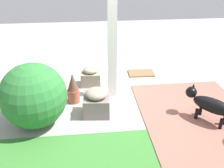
% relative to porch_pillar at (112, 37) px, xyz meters
% --- Properties ---
extents(ground_plane, '(12.00, 12.00, 0.00)m').
position_rel_porch_pillar_xyz_m(ground_plane, '(-0.21, 0.14, -1.14)').
color(ground_plane, '#A7A19D').
extents(brick_path, '(1.80, 2.40, 0.02)m').
position_rel_porch_pillar_xyz_m(brick_path, '(-1.32, 0.91, -1.13)').
color(brick_path, '#995E50').
rests_on(brick_path, ground).
extents(porch_pillar, '(0.15, 0.15, 2.28)m').
position_rel_porch_pillar_xyz_m(porch_pillar, '(0.00, 0.00, 0.00)').
color(porch_pillar, white).
rests_on(porch_pillar, ground).
extents(stone_planter_nearest, '(0.41, 0.35, 0.39)m').
position_rel_porch_pillar_xyz_m(stone_planter_nearest, '(0.39, -0.46, -0.95)').
color(stone_planter_nearest, gray).
rests_on(stone_planter_nearest, ground).
extents(stone_planter_mid, '(0.46, 0.44, 0.47)m').
position_rel_porch_pillar_xyz_m(stone_planter_mid, '(0.33, 0.62, -0.91)').
color(stone_planter_mid, slate).
rests_on(stone_planter_mid, ground).
extents(round_shrub, '(1.01, 1.01, 1.01)m').
position_rel_porch_pillar_xyz_m(round_shrub, '(1.28, 0.78, -0.63)').
color(round_shrub, '#2C7533').
rests_on(round_shrub, ground).
extents(terracotta_pot_broad, '(0.37, 0.37, 0.42)m').
position_rel_porch_pillar_xyz_m(terracotta_pot_broad, '(1.24, -0.08, -0.88)').
color(terracotta_pot_broad, '#B96147').
rests_on(terracotta_pot_broad, ground).
extents(terracotta_pot_spiky, '(0.22, 0.22, 0.57)m').
position_rel_porch_pillar_xyz_m(terracotta_pot_spiky, '(0.72, 0.18, -0.87)').
color(terracotta_pot_spiky, '#B65842').
rests_on(terracotta_pot_spiky, ground).
extents(dog, '(0.63, 0.69, 0.55)m').
position_rel_porch_pillar_xyz_m(dog, '(-1.42, 1.01, -0.82)').
color(dog, black).
rests_on(dog, ground).
extents(doormat, '(0.58, 0.39, 0.03)m').
position_rel_porch_pillar_xyz_m(doormat, '(-0.75, -0.87, -1.12)').
color(doormat, brown).
rests_on(doormat, ground).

